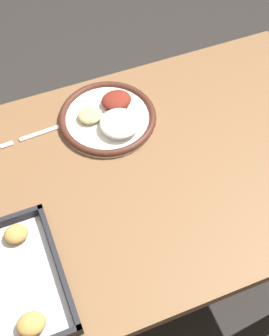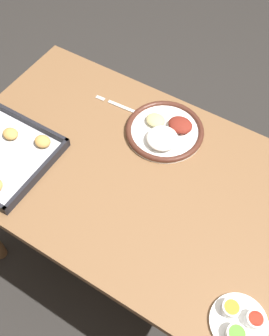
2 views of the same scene
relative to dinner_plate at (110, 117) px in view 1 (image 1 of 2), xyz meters
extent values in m
plane|color=#282623|center=(0.01, 0.19, -0.76)|extent=(8.00, 8.00, 0.00)
cube|color=brown|center=(0.01, 0.19, -0.03)|extent=(1.22, 0.73, 0.03)
cylinder|color=brown|center=(-0.55, -0.12, -0.40)|extent=(0.06, 0.06, 0.71)
cylinder|color=white|center=(0.00, 0.00, -0.01)|extent=(0.27, 0.27, 0.01)
torus|color=#472319|center=(0.00, 0.00, 0.00)|extent=(0.27, 0.27, 0.02)
ellipsoid|color=silver|center=(-0.01, 0.04, 0.02)|extent=(0.11, 0.11, 0.04)
ellipsoid|color=maroon|center=(-0.03, -0.04, 0.01)|extent=(0.08, 0.07, 0.03)
ellipsoid|color=tan|center=(0.05, -0.02, 0.01)|extent=(0.07, 0.06, 0.02)
cube|color=silver|center=(0.17, -0.03, -0.01)|extent=(0.15, 0.02, 0.00)
cylinder|color=silver|center=(0.29, -0.03, -0.01)|extent=(0.04, 0.01, 0.00)
cylinder|color=silver|center=(0.29, -0.02, -0.01)|extent=(0.04, 0.01, 0.00)
cylinder|color=silver|center=(0.29, -0.02, -0.01)|extent=(0.04, 0.01, 0.00)
cylinder|color=silver|center=(0.29, -0.02, -0.01)|extent=(0.04, 0.01, 0.00)
cube|color=black|center=(0.25, 0.37, 0.01)|extent=(0.01, 0.31, 0.03)
ellipsoid|color=#C18E47|center=(0.34, 0.47, 0.01)|extent=(0.06, 0.05, 0.03)
ellipsoid|color=#C18E47|center=(0.32, 0.26, 0.01)|extent=(0.06, 0.05, 0.03)
camera|label=1|loc=(0.25, 0.81, 0.97)|focal=50.00mm
camera|label=2|loc=(-0.36, 0.78, 1.04)|focal=42.00mm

